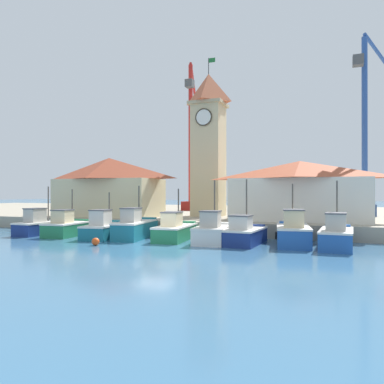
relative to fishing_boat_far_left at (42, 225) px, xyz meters
name	(u,v)px	position (x,y,z in m)	size (l,w,h in m)	color
ground_plane	(154,245)	(11.71, -2.63, -0.72)	(300.00, 300.00, 0.00)	#386689
quay_wharf	(245,215)	(11.71, 23.45, -0.18)	(120.00, 40.00, 1.09)	#9E937F
fishing_boat_far_left	(42,225)	(0.00, 0.00, 0.00)	(1.90, 5.06, 3.96)	navy
fishing_boat_left_outer	(68,227)	(2.86, -0.29, 0.00)	(2.44, 4.41, 3.72)	#237A4C
fishing_boat_left_inner	(105,228)	(6.29, -0.20, -0.01)	(2.79, 5.41, 3.47)	#196B7F
fishing_boat_mid_left	(135,228)	(8.66, 0.25, 0.09)	(2.54, 5.45, 3.97)	#196B7F
fishing_boat_center	(175,230)	(11.89, 0.39, -0.02)	(2.40, 5.29, 3.74)	#237A4C
fishing_boat_mid_right	(213,232)	(14.89, -0.12, 0.03)	(2.46, 4.58, 4.31)	silver
fishing_boat_right_inner	(244,234)	(17.05, -0.05, -0.04)	(2.43, 4.45, 4.35)	navy
fishing_boat_right_outer	(293,233)	(20.15, 0.64, 0.09)	(2.76, 5.21, 4.03)	#2356A8
fishing_boat_far_right	(337,236)	(22.80, 0.29, 0.04)	(2.12, 5.05, 4.20)	#2356A8
clock_tower	(209,140)	(10.78, 11.36, 8.00)	(3.41, 3.41, 15.98)	beige
warehouse_left	(109,186)	(1.63, 7.38, 3.36)	(10.51, 5.49, 5.82)	beige
warehouse_right	(300,190)	(19.91, 8.65, 2.95)	(11.46, 6.75, 5.06)	silver
port_crane_near	(191,152)	(4.69, 22.13, 8.14)	(3.24, 9.24, 19.82)	maroon
port_crane_far	(365,146)	(25.60, 16.79, 7.45)	(4.83, 7.85, 18.45)	navy
mooring_buoy	(96,242)	(8.16, -4.05, -0.47)	(0.50, 0.50, 0.50)	#E54C19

